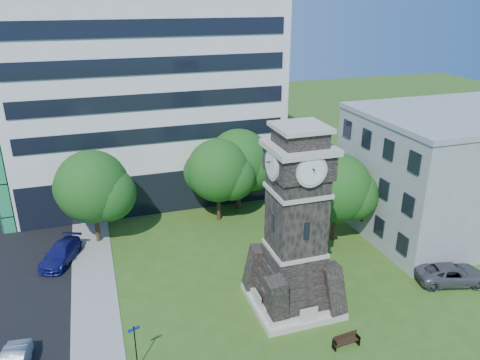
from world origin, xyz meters
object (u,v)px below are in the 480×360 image
object	(u,v)px
car_street_north	(60,254)
street_sign	(135,343)
clock_tower	(295,233)
park_bench	(346,340)
car_east_lot	(451,274)

from	to	relation	value
car_street_north	street_sign	size ratio (longest dim) A/B	1.64
clock_tower	park_bench	world-z (taller)	clock_tower
car_street_north	car_east_lot	size ratio (longest dim) A/B	0.94
clock_tower	street_sign	bearing A→B (deg)	-165.37
car_street_north	clock_tower	bearing A→B (deg)	-11.75
car_east_lot	park_bench	bearing A→B (deg)	123.40
clock_tower	car_east_lot	distance (m)	12.65
car_east_lot	street_sign	world-z (taller)	street_sign
car_street_north	street_sign	distance (m)	13.78
clock_tower	park_bench	size ratio (longest dim) A/B	7.46
car_east_lot	park_bench	distance (m)	10.98
park_bench	street_sign	size ratio (longest dim) A/B	0.58
park_bench	street_sign	world-z (taller)	street_sign
clock_tower	car_street_north	xyz separation A→B (m)	(-14.75, 10.32, -4.61)
car_street_north	street_sign	world-z (taller)	street_sign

